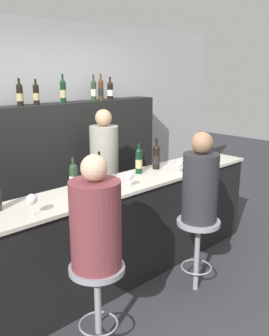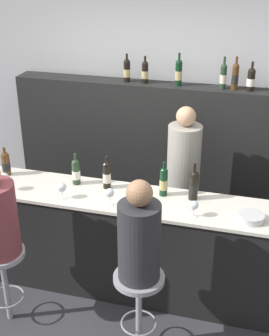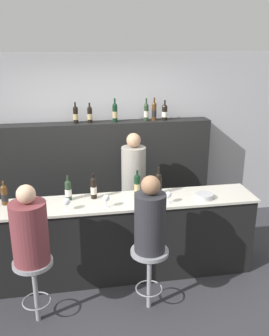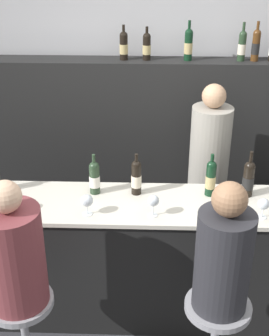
% 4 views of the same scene
% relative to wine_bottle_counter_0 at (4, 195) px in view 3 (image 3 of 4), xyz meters
% --- Properties ---
extents(ground_plane, '(16.00, 16.00, 0.00)m').
position_rel_wine_bottle_counter_0_xyz_m(ground_plane, '(1.21, -0.38, -1.11)').
color(ground_plane, '#333338').
extents(wall_back, '(6.40, 0.05, 2.60)m').
position_rel_wine_bottle_counter_0_xyz_m(wall_back, '(1.21, 1.40, 0.19)').
color(wall_back, '#B2B2B7').
rests_on(wall_back, ground_plane).
extents(bar_counter, '(3.41, 0.56, 0.99)m').
position_rel_wine_bottle_counter_0_xyz_m(bar_counter, '(1.21, -0.13, -0.61)').
color(bar_counter, black).
rests_on(bar_counter, ground_plane).
extents(back_bar_cabinet, '(3.20, 0.28, 1.65)m').
position_rel_wine_bottle_counter_0_xyz_m(back_bar_cabinet, '(1.21, 1.17, -0.28)').
color(back_bar_cabinet, black).
rests_on(back_bar_cabinet, ground_plane).
extents(wine_bottle_counter_0, '(0.08, 0.08, 0.28)m').
position_rel_wine_bottle_counter_0_xyz_m(wine_bottle_counter_0, '(0.00, 0.00, 0.00)').
color(wine_bottle_counter_0, '#4C2D14').
rests_on(wine_bottle_counter_0, bar_counter).
extents(wine_bottle_counter_1, '(0.08, 0.08, 0.30)m').
position_rel_wine_bottle_counter_0_xyz_m(wine_bottle_counter_1, '(0.71, -0.00, 0.01)').
color(wine_bottle_counter_1, '#233823').
rests_on(wine_bottle_counter_1, bar_counter).
extents(wine_bottle_counter_2, '(0.07, 0.07, 0.31)m').
position_rel_wine_bottle_counter_0_xyz_m(wine_bottle_counter_2, '(1.01, -0.00, 0.01)').
color(wine_bottle_counter_2, black).
rests_on(wine_bottle_counter_2, bar_counter).
extents(wine_bottle_counter_3, '(0.07, 0.07, 0.32)m').
position_rel_wine_bottle_counter_0_xyz_m(wine_bottle_counter_3, '(1.52, -0.00, 0.02)').
color(wine_bottle_counter_3, black).
rests_on(wine_bottle_counter_3, bar_counter).
extents(wine_bottle_counter_4, '(0.08, 0.08, 0.34)m').
position_rel_wine_bottle_counter_0_xyz_m(wine_bottle_counter_4, '(1.79, -0.00, 0.02)').
color(wine_bottle_counter_4, black).
rests_on(wine_bottle_counter_4, bar_counter).
extents(wine_bottle_backbar_0, '(0.07, 0.07, 0.30)m').
position_rel_wine_bottle_counter_0_xyz_m(wine_bottle_backbar_0, '(0.86, 1.17, 0.66)').
color(wine_bottle_backbar_0, black).
rests_on(wine_bottle_backbar_0, back_bar_cabinet).
extents(wine_bottle_backbar_1, '(0.07, 0.07, 0.28)m').
position_rel_wine_bottle_counter_0_xyz_m(wine_bottle_backbar_1, '(1.06, 1.17, 0.66)').
color(wine_bottle_backbar_1, black).
rests_on(wine_bottle_backbar_1, back_bar_cabinet).
extents(wine_bottle_backbar_2, '(0.07, 0.07, 0.34)m').
position_rel_wine_bottle_counter_0_xyz_m(wine_bottle_backbar_2, '(1.41, 1.17, 0.68)').
color(wine_bottle_backbar_2, black).
rests_on(wine_bottle_backbar_2, back_bar_cabinet).
extents(wine_bottle_backbar_3, '(0.07, 0.07, 0.32)m').
position_rel_wine_bottle_counter_0_xyz_m(wine_bottle_backbar_3, '(1.87, 1.17, 0.67)').
color(wine_bottle_backbar_3, '#233823').
rests_on(wine_bottle_backbar_3, back_bar_cabinet).
extents(wine_bottle_backbar_4, '(0.07, 0.07, 0.33)m').
position_rel_wine_bottle_counter_0_xyz_m(wine_bottle_backbar_4, '(1.99, 1.17, 0.68)').
color(wine_bottle_backbar_4, '#4C2D14').
rests_on(wine_bottle_backbar_4, back_bar_cabinet).
extents(wine_bottle_backbar_5, '(0.08, 0.08, 0.29)m').
position_rel_wine_bottle_counter_0_xyz_m(wine_bottle_backbar_5, '(2.14, 1.17, 0.66)').
color(wine_bottle_backbar_5, black).
rests_on(wine_bottle_backbar_5, back_bar_cabinet).
extents(wine_glass_0, '(0.08, 0.08, 0.17)m').
position_rel_wine_bottle_counter_0_xyz_m(wine_glass_0, '(0.15, -0.28, 0.00)').
color(wine_glass_0, silver).
rests_on(wine_glass_0, bar_counter).
extents(wine_glass_1, '(0.08, 0.08, 0.15)m').
position_rel_wine_bottle_counter_0_xyz_m(wine_glass_1, '(0.69, -0.28, -0.02)').
color(wine_glass_1, silver).
rests_on(wine_glass_1, bar_counter).
extents(wine_glass_2, '(0.08, 0.08, 0.15)m').
position_rel_wine_bottle_counter_0_xyz_m(wine_glass_2, '(1.12, -0.28, -0.01)').
color(wine_glass_2, silver).
rests_on(wine_glass_2, bar_counter).
extents(wine_glass_3, '(0.08, 0.08, 0.14)m').
position_rel_wine_bottle_counter_0_xyz_m(wine_glass_3, '(1.83, -0.28, -0.02)').
color(wine_glass_3, silver).
rests_on(wine_glass_3, bar_counter).
extents(metal_bowl, '(0.21, 0.21, 0.06)m').
position_rel_wine_bottle_counter_0_xyz_m(metal_bowl, '(2.29, -0.23, -0.09)').
color(metal_bowl, '#B7B7BC').
rests_on(metal_bowl, bar_counter).
extents(bar_stool_left, '(0.40, 0.40, 0.71)m').
position_rel_wine_bottle_counter_0_xyz_m(bar_stool_left, '(0.34, -0.79, -0.55)').
color(bar_stool_left, gray).
rests_on(bar_stool_left, ground_plane).
extents(guest_seated_left, '(0.35, 0.35, 0.80)m').
position_rel_wine_bottle_counter_0_xyz_m(guest_seated_left, '(0.34, -0.79, -0.06)').
color(guest_seated_left, brown).
rests_on(guest_seated_left, bar_stool_left).
extents(bar_stool_right, '(0.40, 0.40, 0.71)m').
position_rel_wine_bottle_counter_0_xyz_m(bar_stool_right, '(1.51, -0.79, -0.55)').
color(bar_stool_right, gray).
rests_on(bar_stool_right, ground_plane).
extents(guest_seated_right, '(0.32, 0.32, 0.81)m').
position_rel_wine_bottle_counter_0_xyz_m(guest_seated_right, '(1.51, -0.79, -0.05)').
color(guest_seated_right, '#28282D').
rests_on(guest_seated_right, bar_stool_right).
extents(bartender, '(0.33, 0.33, 1.60)m').
position_rel_wine_bottle_counter_0_xyz_m(bartender, '(1.59, 0.65, -0.37)').
color(bartender, gray).
rests_on(bartender, ground_plane).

